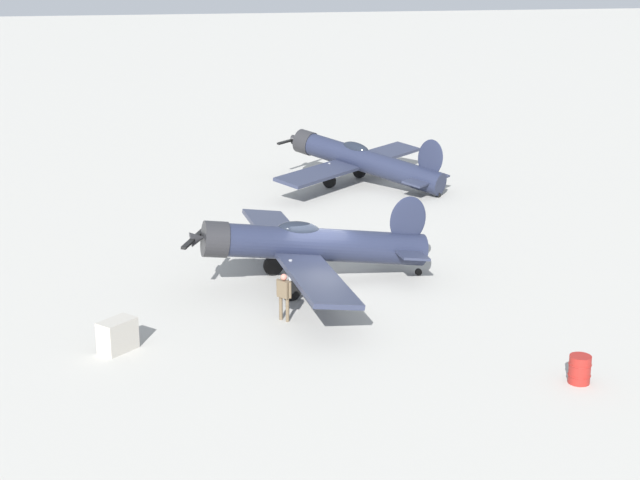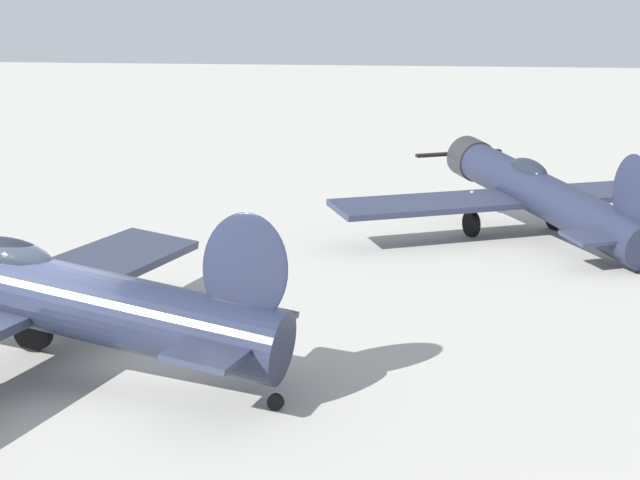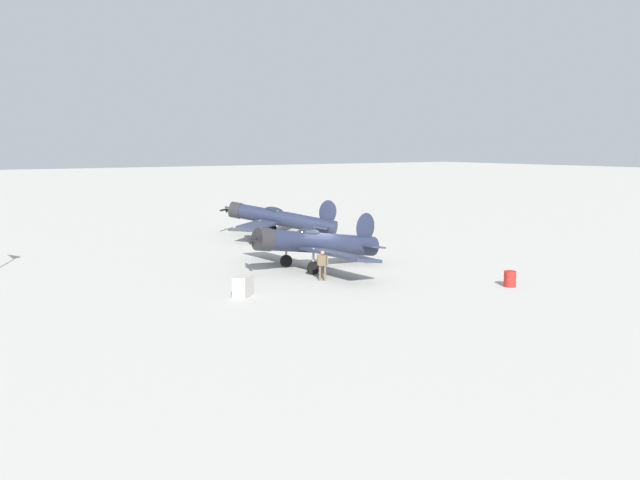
{
  "view_description": "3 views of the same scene",
  "coord_description": "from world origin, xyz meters",
  "views": [
    {
      "loc": [
        -8.55,
        -34.1,
        12.17
      ],
      "look_at": [
        0.0,
        0.0,
        1.8
      ],
      "focal_mm": 53.13,
      "sensor_mm": 36.0,
      "label": 1
    },
    {
      "loc": [
        9.87,
        -14.58,
        6.07
      ],
      "look_at": [
        2.78,
        6.29,
        1.6
      ],
      "focal_mm": 56.2,
      "sensor_mm": 36.0,
      "label": 2
    },
    {
      "loc": [
        -25.08,
        -37.43,
        7.75
      ],
      "look_at": [
        0.0,
        0.0,
        1.8
      ],
      "focal_mm": 40.86,
      "sensor_mm": 36.0,
      "label": 3
    }
  ],
  "objects": [
    {
      "name": "airplane_foreground",
      "position": [
        -0.5,
        -0.01,
        1.64
      ],
      "size": [
        9.98,
        12.64,
        3.4
      ],
      "rotation": [
        0.0,
        0.0,
        3.16
      ],
      "color": "#1E2338",
      "rests_on": "ground_plane"
    },
    {
      "name": "airplane_mid_apron",
      "position": [
        6.41,
        15.94,
        1.44
      ],
      "size": [
        10.62,
        9.86,
        3.21
      ],
      "rotation": [
        0.0,
        0.0,
        2.28
      ],
      "color": "#1E2338",
      "rests_on": "ground_plane"
    },
    {
      "name": "ground_plane",
      "position": [
        0.0,
        0.0,
        0.0
      ],
      "size": [
        400.0,
        400.0,
        0.0
      ],
      "primitive_type": "plane",
      "color": "#A8A59E"
    },
    {
      "name": "equipment_crate",
      "position": [
        -7.99,
        -4.83,
        0.53
      ],
      "size": [
        1.39,
        1.33,
        1.06
      ],
      "rotation": [
        0.0,
        0.0,
        0.7
      ],
      "color": "#9E998E",
      "rests_on": "ground_plane"
    },
    {
      "name": "fuel_drum",
      "position": [
        5.34,
        -10.7,
        0.43
      ],
      "size": [
        0.69,
        0.69,
        0.87
      ],
      "color": "maroon",
      "rests_on": "ground_plane"
    },
    {
      "name": "ground_crew_mechanic",
      "position": [
        -2.18,
        -3.51,
        1.05
      ],
      "size": [
        0.47,
        0.56,
        1.73
      ],
      "rotation": [
        0.0,
        0.0,
        0.63
      ],
      "color": "brown",
      "rests_on": "ground_plane"
    }
  ]
}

